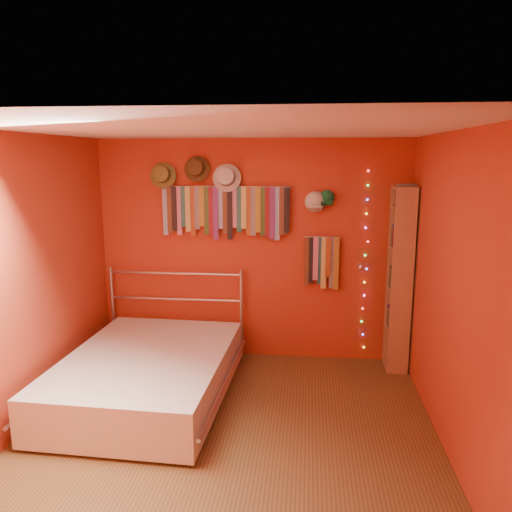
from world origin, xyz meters
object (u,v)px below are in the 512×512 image
(reading_lamp, at_px, (361,267))
(bookshelf, at_px, (404,279))
(tie_rack, at_px, (226,210))
(bed, at_px, (148,374))

(reading_lamp, height_order, bookshelf, bookshelf)
(tie_rack, relative_size, bookshelf, 0.72)
(tie_rack, height_order, bed, tie_rack)
(reading_lamp, bearing_deg, bed, -155.01)
(bookshelf, xyz_separation_m, bed, (-2.54, -0.97, -0.78))
(tie_rack, relative_size, bed, 0.67)
(reading_lamp, height_order, bed, reading_lamp)
(bookshelf, height_order, bed, bookshelf)
(reading_lamp, xyz_separation_m, bed, (-2.08, -0.97, -0.90))
(tie_rack, height_order, bookshelf, bookshelf)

